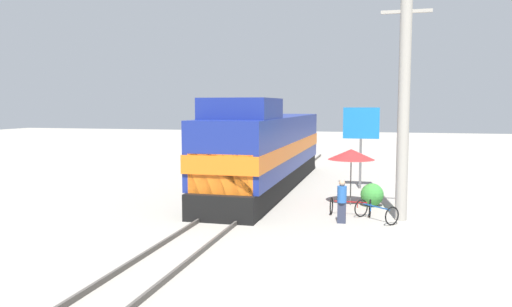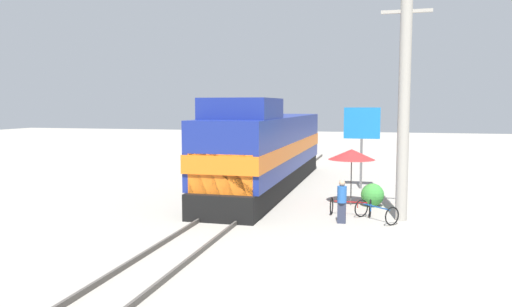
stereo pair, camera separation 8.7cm
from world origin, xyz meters
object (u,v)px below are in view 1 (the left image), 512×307
Objects in this scene: locomotive at (266,150)px; person_bystander at (342,200)px; vendor_umbrella at (351,154)px; billboard_sign at (361,129)px; utility_pole at (404,102)px; bicycle_spare at (351,207)px; bicycle at (376,212)px.

locomotive is 10.50× the size of person_bystander.
billboard_sign is at bearing 87.28° from vendor_umbrella.
locomotive is 1.92× the size of utility_pole.
utility_pole is 4.26m from person_bystander.
vendor_umbrella is (4.46, -3.17, 0.20)m from locomotive.
billboard_sign is 2.67× the size of bicycle_spare.
bicycle_spare is (-0.97, 0.69, 0.00)m from bicycle.
vendor_umbrella reaches higher than person_bystander.
billboard_sign reaches higher than person_bystander.
utility_pole reaches higher than bicycle_spare.
billboard_sign is at bearing -128.27° from bicycle.
billboard_sign is 7.14m from bicycle_spare.
billboard_sign is (-1.79, 6.86, -1.31)m from utility_pole.
bicycle_spare is at bearing -86.37° from vendor_umbrella.
vendor_umbrella reaches higher than bicycle_spare.
utility_pole is at bearing -75.37° from billboard_sign.
utility_pole reaches higher than billboard_sign.
person_bystander is 0.97× the size of bicycle.
person_bystander is at bearing -91.73° from vendor_umbrella.
bicycle_spare is (0.13, -2.12, -1.84)m from vendor_umbrella.
utility_pole is at bearing 159.69° from bicycle.
vendor_umbrella is at bearing 129.91° from utility_pole.
vendor_umbrella is 1.48× the size of bicycle.
locomotive is 8.34m from bicycle.
vendor_umbrella is at bearing 6.10° from bicycle_spare.
bicycle_spare is at bearing -80.68° from bicycle.
bicycle is 1.05× the size of bicycle_spare.
locomotive is 4.98m from billboard_sign.
person_bystander is at bearing -56.72° from locomotive.
vendor_umbrella is 3.54m from bicycle.
utility_pole is 3.83m from vendor_umbrella.
vendor_umbrella reaches higher than bicycle.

